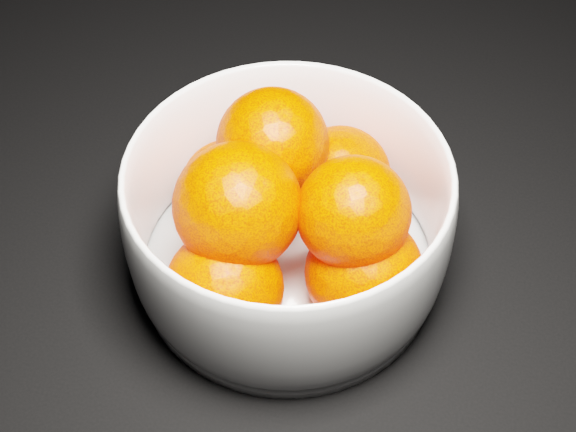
# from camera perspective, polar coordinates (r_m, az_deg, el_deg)

# --- Properties ---
(bowl) EXTENTS (0.23, 0.23, 0.11)m
(bowl) POSITION_cam_1_polar(r_m,az_deg,el_deg) (0.56, 0.00, -0.37)
(bowl) COLOR white
(bowl) RESTS_ON ground
(orange_pile) EXTENTS (0.18, 0.19, 0.13)m
(orange_pile) POSITION_cam_1_polar(r_m,az_deg,el_deg) (0.54, -0.03, 0.21)
(orange_pile) COLOR #FF3300
(orange_pile) RESTS_ON bowl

